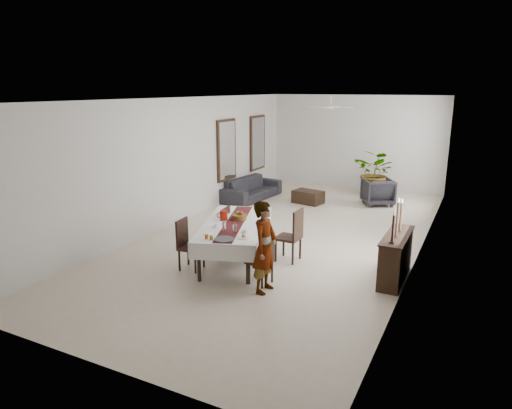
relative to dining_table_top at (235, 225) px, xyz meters
The scene contains 85 objects.
floor 2.14m from the dining_table_top, 80.12° to the left, with size 6.00×12.00×0.00m, color beige.
ceiling 3.17m from the dining_table_top, 80.12° to the left, with size 6.00×12.00×0.02m, color white.
wall_back 8.03m from the dining_table_top, 87.53° to the left, with size 6.00×0.02×3.20m, color silver.
wall_front 4.12m from the dining_table_top, 85.10° to the right, with size 6.00×0.02×3.20m, color silver.
wall_left 3.42m from the dining_table_top, 143.28° to the left, with size 0.02×12.00×3.20m, color silver.
wall_right 3.98m from the dining_table_top, 30.63° to the left, with size 0.02×12.00×3.20m, color silver.
dining_table_top is the anchor object (origin of this frame).
table_leg_fl 1.32m from the dining_table_top, 91.95° to the right, with size 0.07×0.07×0.72m, color black.
table_leg_fr 1.32m from the dining_table_top, 49.74° to the right, with size 0.07×0.07×0.72m, color black.
table_leg_bl 1.32m from the dining_table_top, 130.26° to the left, with size 0.07×0.07×0.72m, color black.
table_leg_br 1.32m from the dining_table_top, 88.05° to the left, with size 0.07×0.07×0.72m, color black.
tablecloth_top 0.03m from the dining_table_top, ahead, with size 1.21×2.66×0.01m, color white.
tablecloth_drape_left 0.61m from the dining_table_top, 160.85° to the right, with size 0.01×2.66×0.31m, color silver.
tablecloth_drape_right 0.61m from the dining_table_top, 19.15° to the left, with size 0.01×2.66×0.31m, color white.
tablecloth_drape_near 1.33m from the dining_table_top, 70.85° to the right, with size 1.21×0.01×0.31m, color white.
tablecloth_drape_far 1.33m from the dining_table_top, 109.15° to the left, with size 1.21×0.01×0.31m, color white.
table_runner 0.04m from the dining_table_top, ahead, with size 0.36×2.57×0.00m, color #5C1A1D.
red_pitcher 0.33m from the dining_table_top, 168.19° to the left, with size 0.15×0.15×0.21m, color maroon.
pitcher_handle 0.40m from the dining_table_top, behind, with size 0.12×0.12×0.02m, color maroon.
wine_glass_near 0.69m from the dining_table_top, 60.39° to the right, with size 0.07×0.07×0.18m, color silver.
wine_glass_mid 0.59m from the dining_table_top, 81.15° to the right, with size 0.07×0.07×0.18m, color white.
teacup_right 0.69m from the dining_table_top, 44.28° to the right, with size 0.09×0.09×0.06m, color silver.
saucer_right 0.69m from the dining_table_top, 44.28° to the right, with size 0.15×0.15×0.01m, color white.
teacup_left 0.48m from the dining_table_top, 111.45° to the right, with size 0.09×0.09×0.06m, color white.
saucer_left 0.48m from the dining_table_top, 111.45° to the right, with size 0.15×0.15×0.01m, color silver.
plate_near_right 0.99m from the dining_table_top, 50.71° to the right, with size 0.25×0.25×0.02m, color white.
bread_near_right 0.99m from the dining_table_top, 50.71° to the right, with size 0.09×0.09×0.09m, color tan.
plate_near_left 0.83m from the dining_table_top, 92.65° to the right, with size 0.25×0.25×0.02m, color white.
plate_far_left 0.66m from the dining_table_top, 139.35° to the left, with size 0.25×0.25×0.02m, color white.
serving_tray 1.08m from the dining_table_top, 70.85° to the right, with size 0.37×0.37×0.02m, color #3E3E43.
jam_jar_a 1.14m from the dining_table_top, 82.36° to the right, with size 0.07×0.07×0.08m, color #956515.
jam_jar_b 1.10m from the dining_table_top, 88.26° to the right, with size 0.07×0.07×0.08m, color #974B16.
fruit_basket 0.28m from the dining_table_top, 97.84° to the left, with size 0.31×0.31×0.10m, color brown.
fruit_red 0.33m from the dining_table_top, 92.65° to the left, with size 0.09×0.09×0.09m, color maroon.
fruit_green 0.33m from the dining_table_top, 107.11° to the left, with size 0.08×0.08×0.08m, color olive.
chair_right_near_seat 1.33m from the dining_table_top, 40.67° to the right, with size 0.40×0.40×0.05m, color black.
chair_right_near_leg_fl 1.61m from the dining_table_top, 42.57° to the right, with size 0.04×0.04×0.39m, color black.
chair_right_near_leg_fr 1.47m from the dining_table_top, 31.15° to the right, with size 0.04×0.04×0.39m, color black.
chair_right_near_leg_bl 1.37m from the dining_table_top, 50.95° to the right, with size 0.04×0.04×0.39m, color black.
chair_right_near_leg_br 1.20m from the dining_table_top, 37.97° to the right, with size 0.04×0.04×0.39m, color black.
chair_right_near_back 1.45m from the dining_table_top, 36.83° to the right, with size 0.40×0.04×0.51m, color black.
chair_right_far_seat 1.12m from the dining_table_top, 23.92° to the left, with size 0.46×0.46×0.05m, color black.
chair_right_far_leg_fl 1.31m from the dining_table_top, 11.84° to the left, with size 0.05×0.05×0.46m, color black.
chair_right_far_leg_fr 1.44m from the dining_table_top, 27.70° to the left, with size 0.05×0.05×0.46m, color black.
chair_right_far_leg_bl 0.99m from the dining_table_top, 17.88° to the left, with size 0.05×0.05×0.46m, color black.
chair_right_far_leg_br 1.15m from the dining_table_top, 38.06° to the left, with size 0.05×0.05×0.46m, color black.
chair_right_far_back 1.28m from the dining_table_top, 19.85° to the left, with size 0.46×0.04×0.59m, color black.
chair_left_near_seat 1.02m from the dining_table_top, 120.70° to the right, with size 0.42×0.42×0.05m, color black.
chair_left_near_leg_fl 1.11m from the dining_table_top, 135.14° to the right, with size 0.04×0.04×0.42m, color black.
chair_left_near_leg_fr 1.33m from the dining_table_top, 122.42° to the right, with size 0.04×0.04×0.42m, color black.
chair_left_near_leg_bl 0.91m from the dining_table_top, 117.85° to the right, with size 0.04×0.04×0.42m, color black.
chair_left_near_leg_br 1.17m from the dining_table_top, 107.27° to the right, with size 0.04×0.04×0.42m, color black.
chair_left_near_back 1.10m from the dining_table_top, 128.78° to the right, with size 0.42×0.04×0.54m, color black.
chair_left_far_seat 0.61m from the dining_table_top, 120.72° to the left, with size 0.40×0.40×0.05m, color black.
chair_left_far_leg_fl 0.92m from the dining_table_top, 127.77° to the left, with size 0.04×0.04×0.40m, color black.
chair_left_far_leg_fr 0.73m from the dining_table_top, 147.42° to the left, with size 0.04×0.04×0.40m, color black.
chair_left_far_leg_bl 0.85m from the dining_table_top, 101.26° to the left, with size 0.04×0.04×0.40m, color black.
chair_left_far_leg_br 0.63m from the dining_table_top, 104.06° to the left, with size 0.04×0.04×0.40m, color black.
chair_left_far_back 0.61m from the dining_table_top, 136.85° to the left, with size 0.40×0.04×0.51m, color black.
woman 1.62m from the dining_table_top, 42.33° to the right, with size 0.59×0.38×1.61m, color #9B9DA3.
sideboard_body 3.17m from the dining_table_top, ahead, with size 0.37×1.40×0.84m, color black.
sideboard_top 3.15m from the dining_table_top, ahead, with size 0.41×1.45×0.03m, color black.
candlestick_near_base 3.13m from the dining_table_top, ahead, with size 0.09×0.09×0.03m, color black.
candlestick_near_shaft 3.15m from the dining_table_top, ahead, with size 0.05×0.05×0.47m, color black.
candlestick_near_candle 3.19m from the dining_table_top, ahead, with size 0.03×0.03×0.07m, color beige.
candlestick_mid_base 3.14m from the dining_table_top, ahead, with size 0.09×0.09×0.03m, color black.
candlestick_mid_shaft 3.17m from the dining_table_top, ahead, with size 0.05×0.05×0.61m, color black.
candlestick_mid_candle 3.24m from the dining_table_top, ahead, with size 0.03×0.03×0.07m, color white.
candlestick_far_base 3.20m from the dining_table_top, 11.83° to the left, with size 0.09×0.09×0.03m, color black.
candlestick_far_shaft 3.22m from the dining_table_top, 11.83° to the left, with size 0.05×0.05×0.51m, color black.
candlestick_far_candle 3.27m from the dining_table_top, 11.83° to the left, with size 0.03×0.03×0.07m, color beige.
sofa 5.29m from the dining_table_top, 113.36° to the left, with size 2.30×0.90×0.67m, color #27252A.
armchair 6.11m from the dining_table_top, 74.46° to the left, with size 0.85×0.87×0.79m, color #29272C.
coffee_table 5.16m from the dining_table_top, 93.40° to the left, with size 0.87×0.58×0.39m, color black.
potted_plant 7.19m from the dining_table_top, 79.60° to the left, with size 1.36×1.18×1.51m, color #255823.
mirror_frame_near 5.00m from the dining_table_top, 122.03° to the left, with size 0.06×1.05×1.85m, color black.
mirror_glass_near 4.99m from the dining_table_top, 121.68° to the left, with size 0.01×0.90×1.70m, color white.
mirror_frame_far 6.86m from the dining_table_top, 112.61° to the left, with size 0.06×1.05×1.85m, color black.
mirror_glass_far 6.84m from the dining_table_top, 112.34° to the left, with size 0.01×0.90×1.70m, color silver.
fan_rod 5.52m from the dining_table_top, 86.04° to the left, with size 0.04×0.04×0.20m, color white.
fan_hub 5.44m from the dining_table_top, 86.04° to the left, with size 0.16×0.16×0.08m, color white.
fan_blade_n 5.76m from the dining_table_top, 86.30° to the left, with size 0.10×0.55×0.01m, color silver.
fan_blade_s 5.12m from the dining_table_top, 85.74° to the left, with size 0.10×0.55×0.01m, color silver.
fan_blade_e 5.47m from the dining_table_top, 82.06° to the left, with size 0.55×0.10×0.01m, color white.
fan_blade_w 5.43m from the dining_table_top, 90.06° to the left, with size 0.55×0.10×0.01m, color silver.
Camera 1 is at (4.01, -9.69, 3.44)m, focal length 32.00 mm.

